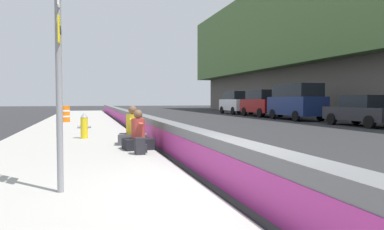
{
  "coord_description": "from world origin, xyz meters",
  "views": [
    {
      "loc": [
        -4.89,
        2.18,
        1.47
      ],
      "look_at": [
        5.9,
        -0.96,
        0.99
      ],
      "focal_mm": 33.96,
      "sensor_mm": 36.0,
      "label": 1
    }
  ],
  "objects_px": {
    "fire_hydrant": "(84,125)",
    "backpack": "(140,146)",
    "seated_person_middle": "(133,132)",
    "parked_car_far": "(236,102)",
    "parked_car_midline": "(262,103)",
    "seated_person_foreground": "(138,137)",
    "parked_car_third": "(363,111)",
    "route_sign_post": "(59,46)",
    "parked_car_fourth": "(296,101)",
    "construction_barrel": "(65,114)"
  },
  "relations": [
    {
      "from": "fire_hydrant",
      "to": "backpack",
      "type": "bearing_deg",
      "value": -162.11
    },
    {
      "from": "seated_person_middle",
      "to": "parked_car_far",
      "type": "bearing_deg",
      "value": -29.83
    },
    {
      "from": "parked_car_midline",
      "to": "fire_hydrant",
      "type": "bearing_deg",
      "value": 136.48
    },
    {
      "from": "fire_hydrant",
      "to": "seated_person_foreground",
      "type": "xyz_separation_m",
      "value": [
        -3.21,
        -1.4,
        -0.12
      ]
    },
    {
      "from": "fire_hydrant",
      "to": "parked_car_third",
      "type": "bearing_deg",
      "value": -76.47
    },
    {
      "from": "seated_person_foreground",
      "to": "parked_car_far",
      "type": "height_order",
      "value": "parked_car_far"
    },
    {
      "from": "backpack",
      "to": "parked_car_third",
      "type": "height_order",
      "value": "parked_car_third"
    },
    {
      "from": "fire_hydrant",
      "to": "parked_car_far",
      "type": "bearing_deg",
      "value": -34.93
    },
    {
      "from": "route_sign_post",
      "to": "parked_car_fourth",
      "type": "relative_size",
      "value": 0.7
    },
    {
      "from": "fire_hydrant",
      "to": "parked_car_midline",
      "type": "relative_size",
      "value": 0.18
    },
    {
      "from": "parked_car_fourth",
      "to": "parked_car_midline",
      "type": "height_order",
      "value": "parked_car_fourth"
    },
    {
      "from": "construction_barrel",
      "to": "parked_car_third",
      "type": "relative_size",
      "value": 0.21
    },
    {
      "from": "parked_car_far",
      "to": "backpack",
      "type": "bearing_deg",
      "value": 152.09
    },
    {
      "from": "parked_car_midline",
      "to": "parked_car_far",
      "type": "height_order",
      "value": "same"
    },
    {
      "from": "seated_person_foreground",
      "to": "route_sign_post",
      "type": "bearing_deg",
      "value": 158.16
    },
    {
      "from": "route_sign_post",
      "to": "parked_car_midline",
      "type": "xyz_separation_m",
      "value": [
        22.75,
        -14.84,
        -1.05
      ]
    },
    {
      "from": "route_sign_post",
      "to": "backpack",
      "type": "relative_size",
      "value": 9.0
    },
    {
      "from": "construction_barrel",
      "to": "seated_person_middle",
      "type": "bearing_deg",
      "value": -167.95
    },
    {
      "from": "backpack",
      "to": "parked_car_far",
      "type": "bearing_deg",
      "value": -27.91
    },
    {
      "from": "parked_car_far",
      "to": "route_sign_post",
      "type": "bearing_deg",
      "value": 152.31
    },
    {
      "from": "construction_barrel",
      "to": "parked_car_far",
      "type": "bearing_deg",
      "value": -54.8
    },
    {
      "from": "route_sign_post",
      "to": "parked_car_midline",
      "type": "bearing_deg",
      "value": -33.12
    },
    {
      "from": "seated_person_foreground",
      "to": "parked_car_far",
      "type": "distance_m",
      "value": 27.35
    },
    {
      "from": "parked_car_fourth",
      "to": "parked_car_midline",
      "type": "distance_m",
      "value": 5.45
    },
    {
      "from": "seated_person_foreground",
      "to": "construction_barrel",
      "type": "xyz_separation_m",
      "value": [
        12.96,
        2.53,
        0.15
      ]
    },
    {
      "from": "parked_car_third",
      "to": "parked_car_midline",
      "type": "bearing_deg",
      "value": 0.29
    },
    {
      "from": "parked_car_fourth",
      "to": "seated_person_middle",
      "type": "bearing_deg",
      "value": 132.5
    },
    {
      "from": "parked_car_third",
      "to": "parked_car_fourth",
      "type": "bearing_deg",
      "value": 1.35
    },
    {
      "from": "seated_person_foreground",
      "to": "parked_car_midline",
      "type": "bearing_deg",
      "value": -35.35
    },
    {
      "from": "route_sign_post",
      "to": "construction_barrel",
      "type": "relative_size",
      "value": 3.79
    },
    {
      "from": "parked_car_midline",
      "to": "parked_car_far",
      "type": "distance_m",
      "value": 5.45
    },
    {
      "from": "backpack",
      "to": "construction_barrel",
      "type": "distance_m",
      "value": 14.08
    },
    {
      "from": "parked_car_third",
      "to": "parked_car_midline",
      "type": "relative_size",
      "value": 0.94
    },
    {
      "from": "backpack",
      "to": "parked_car_midline",
      "type": "xyz_separation_m",
      "value": [
        19.44,
        -13.23,
        0.85
      ]
    },
    {
      "from": "parked_car_fourth",
      "to": "parked_car_far",
      "type": "bearing_deg",
      "value": -0.27
    },
    {
      "from": "seated_person_middle",
      "to": "parked_car_midline",
      "type": "xyz_separation_m",
      "value": [
        17.41,
        -13.15,
        0.68
      ]
    },
    {
      "from": "parked_car_fourth",
      "to": "parked_car_midline",
      "type": "bearing_deg",
      "value": -0.96
    },
    {
      "from": "backpack",
      "to": "parked_car_fourth",
      "type": "relative_size",
      "value": 0.08
    },
    {
      "from": "backpack",
      "to": "construction_barrel",
      "type": "relative_size",
      "value": 0.42
    },
    {
      "from": "route_sign_post",
      "to": "parked_car_third",
      "type": "bearing_deg",
      "value": -53.72
    },
    {
      "from": "seated_person_middle",
      "to": "parked_car_fourth",
      "type": "bearing_deg",
      "value": -47.5
    },
    {
      "from": "fire_hydrant",
      "to": "seated_person_middle",
      "type": "xyz_separation_m",
      "value": [
        -2.09,
        -1.4,
        -0.09
      ]
    },
    {
      "from": "seated_person_foreground",
      "to": "parked_car_fourth",
      "type": "height_order",
      "value": "parked_car_fourth"
    },
    {
      "from": "parked_car_far",
      "to": "parked_car_fourth",
      "type": "bearing_deg",
      "value": 179.73
    },
    {
      "from": "construction_barrel",
      "to": "backpack",
      "type": "bearing_deg",
      "value": -169.96
    },
    {
      "from": "route_sign_post",
      "to": "parked_car_third",
      "type": "height_order",
      "value": "route_sign_post"
    },
    {
      "from": "route_sign_post",
      "to": "seated_person_middle",
      "type": "distance_m",
      "value": 5.85
    },
    {
      "from": "construction_barrel",
      "to": "parked_car_far",
      "type": "relative_size",
      "value": 0.2
    },
    {
      "from": "route_sign_post",
      "to": "seated_person_foreground",
      "type": "xyz_separation_m",
      "value": [
        4.2,
        -1.68,
        -1.76
      ]
    },
    {
      "from": "parked_car_third",
      "to": "parked_car_fourth",
      "type": "height_order",
      "value": "parked_car_fourth"
    }
  ]
}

